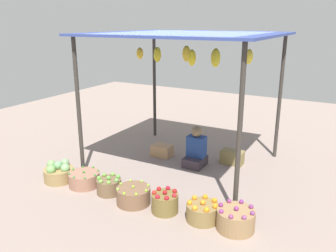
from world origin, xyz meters
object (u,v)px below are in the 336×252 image
Objects in this scene: basket_cabbages at (59,173)px; wooden_crate_near_vendor at (162,150)px; basket_green_apples at (109,186)px; basket_oranges at (203,212)px; vendor_person at (196,151)px; wooden_crate_stacked_rear at (232,157)px; basket_green_chilies at (84,179)px; basket_limes at (133,195)px; basket_red_apples at (165,202)px; basket_purple_onions at (236,219)px.

basket_cabbages reaches higher than wooden_crate_near_vendor.
basket_green_apples is 1.63m from basket_oranges.
vendor_person is 1.83× the size of wooden_crate_stacked_rear.
basket_green_chilies is 0.99× the size of basket_limes.
basket_limes is at bearing -176.36° from basket_oranges.
wooden_crate_near_vendor is (-0.06, 1.82, -0.01)m from basket_green_apples.
vendor_person is at bearing -8.65° from wooden_crate_near_vendor.
basket_green_apples is at bearing 179.79° from basket_oranges.
vendor_person is 1.94× the size of wooden_crate_near_vendor.
basket_red_apples reaches higher than wooden_crate_near_vendor.
basket_oranges is (1.11, 0.07, 0.00)m from basket_limes.
basket_limes is 1.28× the size of wooden_crate_near_vendor.
basket_cabbages reaches higher than basket_limes.
basket_green_chilies is 2.63m from basket_purple_onions.
basket_oranges reaches higher than wooden_crate_stacked_rear.
basket_red_apples reaches higher than wooden_crate_stacked_rear.
basket_oranges is 2.13m from wooden_crate_stacked_rear.
basket_cabbages is 3.21m from wooden_crate_stacked_rear.
basket_limes is at bearing -8.29° from basket_green_apples.
basket_cabbages is at bearing -117.68° from wooden_crate_near_vendor.
basket_cabbages reaches higher than basket_red_apples.
basket_limes reaches higher than wooden_crate_stacked_rear.
basket_green_chilies is 1.13× the size of basket_oranges.
basket_green_chilies is at bearing 7.38° from basket_cabbages.
basket_green_apples reaches higher than wooden_crate_stacked_rear.
basket_red_apples is 0.92× the size of wooden_crate_stacked_rear.
vendor_person is 1.54× the size of basket_cabbages.
basket_green_apples is (-0.75, -1.69, -0.17)m from vendor_person.
wooden_crate_near_vendor is 1.42m from wooden_crate_stacked_rear.
basket_oranges reaches higher than wooden_crate_near_vendor.
basket_purple_onions is at bearing 0.10° from basket_green_apples.
vendor_person is at bearing 52.76° from basket_green_chilies.
basket_red_apples is 2.18m from wooden_crate_stacked_rear.
basket_oranges is at bearing -81.93° from wooden_crate_stacked_rear.
vendor_person reaches higher than wooden_crate_stacked_rear.
basket_cabbages is 2.67m from basket_oranges.
basket_purple_onions is (1.04, 0.07, -0.00)m from basket_red_apples.
basket_green_chilies is 1.86m from wooden_crate_near_vendor.
basket_red_apples is at bearing -176.40° from basket_purple_onions.
basket_green_chilies is at bearing 179.52° from basket_oranges.
basket_limes is 1.02× the size of basket_purple_onions.
wooden_crate_stacked_rear reaches higher than basket_green_chilies.
basket_oranges is at bearing -62.59° from vendor_person.
wooden_crate_near_vendor is at bearing 107.17° from basket_limes.
basket_green_apples is (1.04, 0.05, -0.02)m from basket_cabbages.
basket_oranges is at bearing -178.79° from basket_purple_onions.
basket_green_chilies is 2.16m from basket_oranges.
basket_green_chilies is 1.59m from basket_red_apples.
vendor_person reaches higher than basket_oranges.
basket_green_chilies is at bearing -104.55° from wooden_crate_near_vendor.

